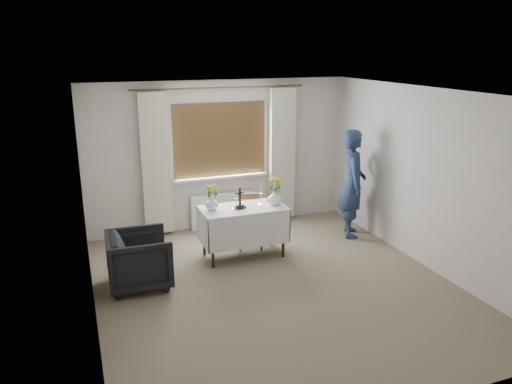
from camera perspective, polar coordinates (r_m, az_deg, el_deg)
ground at (r=6.64m, az=2.30°, el=-10.75°), size 5.00×5.00×0.00m
altar_table at (r=7.40m, az=-1.45°, el=-4.59°), size 1.24×0.64×0.76m
wooden_chair at (r=7.72m, az=-0.68°, el=-3.38°), size 0.47×0.47×0.83m
armchair at (r=6.69m, az=-13.17°, el=-7.55°), size 0.82×0.80×0.73m
person at (r=8.22m, az=10.98°, el=0.96°), size 0.64×0.76×1.76m
radiator at (r=8.64m, az=-3.87°, el=-2.07°), size 1.10×0.10×0.60m
wooden_cross at (r=7.19m, az=-1.85°, el=-0.68°), size 0.18×0.15×0.32m
candlestick_left at (r=7.15m, az=-2.35°, el=-0.70°), size 0.10×0.10×0.33m
candlestick_right at (r=7.32m, az=0.57°, el=-0.12°), size 0.11×0.11×0.37m
flower_vase_left at (r=7.17m, az=-5.08°, el=-1.27°), size 0.24×0.24×0.20m
flower_vase_right at (r=7.37m, az=2.15°, el=-0.64°), size 0.26×0.26×0.22m
wicker_basket at (r=7.54m, az=1.95°, el=-0.84°), size 0.24×0.24×0.07m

